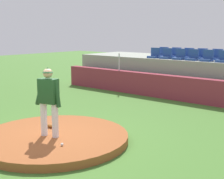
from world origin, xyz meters
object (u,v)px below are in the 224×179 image
at_px(stadium_chair_2, 180,56).
at_px(stadium_chair_11, 217,56).
at_px(fielding_glove, 52,126).
at_px(stadium_chair_5, 223,58).
at_px(stadium_chair_10, 202,56).
at_px(stadium_chair_3, 193,57).
at_px(stadium_chair_7, 163,54).
at_px(baseball, 62,144).
at_px(pitcher, 49,97).
at_px(stadium_chair_0, 154,55).
at_px(stadium_chair_8, 175,54).
at_px(stadium_chair_4, 207,58).
at_px(stadium_chair_1, 166,55).
at_px(stadium_chair_9, 188,55).

height_order(stadium_chair_2, stadium_chair_11, same).
height_order(fielding_glove, stadium_chair_5, stadium_chair_5).
bearing_deg(stadium_chair_5, stadium_chair_10, -33.48).
distance_m(stadium_chair_3, stadium_chair_7, 2.28).
bearing_deg(stadium_chair_11, stadium_chair_2, 33.03).
bearing_deg(baseball, stadium_chair_11, 90.74).
bearing_deg(stadium_chair_2, pitcher, 94.94).
height_order(stadium_chair_0, stadium_chair_8, same).
bearing_deg(baseball, stadium_chair_5, 86.45).
relative_size(stadium_chair_4, stadium_chair_11, 1.00).
distance_m(stadium_chair_3, stadium_chair_4, 0.71).
relative_size(stadium_chair_4, stadium_chair_8, 1.00).
bearing_deg(stadium_chair_4, stadium_chair_8, -23.72).
relative_size(baseball, stadium_chair_8, 0.15).
relative_size(fielding_glove, stadium_chair_8, 0.60).
relative_size(stadium_chair_3, stadium_chair_7, 1.00).
bearing_deg(stadium_chair_4, stadium_chair_1, -1.01).
height_order(stadium_chair_2, stadium_chair_10, same).
xyz_separation_m(stadium_chair_1, stadium_chair_4, (2.09, -0.04, 0.00)).
relative_size(pitcher, baseball, 24.97).
height_order(stadium_chair_8, stadium_chair_11, same).
bearing_deg(stadium_chair_2, stadium_chair_7, -31.95).
height_order(stadium_chair_7, stadium_chair_11, same).
bearing_deg(stadium_chair_5, pitcher, 80.80).
distance_m(stadium_chair_0, stadium_chair_5, 3.47).
xyz_separation_m(stadium_chair_2, stadium_chair_5, (2.06, 0.01, 0.00)).
distance_m(stadium_chair_2, stadium_chair_11, 1.67).
relative_size(baseball, stadium_chair_0, 0.15).
bearing_deg(stadium_chair_8, stadium_chair_4, 156.28).
bearing_deg(stadium_chair_11, stadium_chair_9, 0.64).
xyz_separation_m(stadium_chair_1, stadium_chair_11, (2.13, 0.88, 0.00)).
bearing_deg(stadium_chair_1, stadium_chair_8, -90.25).
bearing_deg(stadium_chair_7, stadium_chair_5, 165.62).
bearing_deg(stadium_chair_11, stadium_chair_5, 125.85).
distance_m(baseball, stadium_chair_8, 9.88).
height_order(stadium_chair_2, stadium_chair_3, same).
bearing_deg(stadium_chair_10, stadium_chair_5, 146.52).
height_order(fielding_glove, stadium_chair_4, stadium_chair_4).
xyz_separation_m(stadium_chair_2, stadium_chair_7, (-1.45, 0.91, 0.00)).
height_order(stadium_chair_9, stadium_chair_11, same).
bearing_deg(baseball, stadium_chair_8, 103.36).
height_order(stadium_chair_1, stadium_chair_5, same).
distance_m(stadium_chair_7, stadium_chair_9, 1.43).
xyz_separation_m(fielding_glove, stadium_chair_5, (1.91, 7.76, 1.57)).
height_order(pitcher, stadium_chair_10, stadium_chair_10).
bearing_deg(stadium_chair_9, pitcher, 94.58).
relative_size(stadium_chair_0, stadium_chair_4, 1.00).
distance_m(stadium_chair_4, stadium_chair_5, 0.70).
distance_m(stadium_chair_3, stadium_chair_11, 1.17).
distance_m(stadium_chair_1, stadium_chair_9, 1.12).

